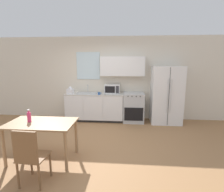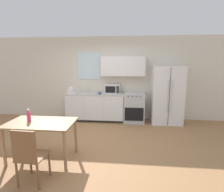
{
  "view_description": "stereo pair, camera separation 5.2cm",
  "coord_description": "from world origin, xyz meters",
  "views": [
    {
      "loc": [
        0.83,
        -3.76,
        1.88
      ],
      "look_at": [
        0.46,
        0.5,
        1.05
      ],
      "focal_mm": 28.0,
      "sensor_mm": 36.0,
      "label": 1
    },
    {
      "loc": [
        0.88,
        -3.76,
        1.88
      ],
      "look_at": [
        0.46,
        0.5,
        1.05
      ],
      "focal_mm": 28.0,
      "sensor_mm": 36.0,
      "label": 2
    }
  ],
  "objects": [
    {
      "name": "drink_bottle",
      "position": [
        -1.01,
        -0.74,
        0.86
      ],
      "size": [
        0.07,
        0.07,
        0.24
      ],
      "color": "#DB386B",
      "rests_on": "dining_table"
    },
    {
      "name": "kitchen_sink",
      "position": [
        -0.45,
        1.71,
        0.91
      ],
      "size": [
        0.64,
        0.41,
        0.27
      ],
      "color": "#B7BABC",
      "rests_on": "kitchen_counter"
    },
    {
      "name": "coffee_mug",
      "position": [
        -0.02,
        1.5,
        0.94
      ],
      "size": [
        0.11,
        0.08,
        0.08
      ],
      "color": "#335999",
      "rests_on": "kitchen_counter"
    },
    {
      "name": "refrigerator",
      "position": [
        2.05,
        1.67,
        0.88
      ],
      "size": [
        0.92,
        0.72,
        1.77
      ],
      "color": "white",
      "rests_on": "ground_plane"
    },
    {
      "name": "wall_back",
      "position": [
        0.08,
        2.02,
        1.4
      ],
      "size": [
        12.0,
        0.38,
        2.7
      ],
      "color": "beige",
      "rests_on": "ground_plane"
    },
    {
      "name": "dining_chair_near",
      "position": [
        -0.6,
        -1.5,
        0.54
      ],
      "size": [
        0.42,
        0.42,
        0.93
      ],
      "rotation": [
        0.0,
        0.0,
        -0.05
      ],
      "color": "brown",
      "rests_on": "ground_plane"
    },
    {
      "name": "kitchen_counter",
      "position": [
        -0.2,
        1.7,
        0.45
      ],
      "size": [
        1.86,
        0.63,
        0.89
      ],
      "color": "#333333",
      "rests_on": "ground_plane"
    },
    {
      "name": "oven_range",
      "position": [
        1.05,
        1.69,
        0.46
      ],
      "size": [
        0.65,
        0.65,
        0.93
      ],
      "color": "#B7BABC",
      "rests_on": "ground_plane"
    },
    {
      "name": "ground_plane",
      "position": [
        0.0,
        0.0,
        0.0
      ],
      "size": [
        12.0,
        12.0,
        0.0
      ],
      "primitive_type": "plane",
      "color": "#9E7047"
    },
    {
      "name": "grocery_bag_0",
      "position": [
        -0.95,
        1.54,
        0.99
      ],
      "size": [
        0.21,
        0.19,
        0.24
      ],
      "rotation": [
        0.0,
        0.0,
        -0.12
      ],
      "color": "white",
      "rests_on": "kitchen_counter"
    },
    {
      "name": "dining_table",
      "position": [
        -0.78,
        -0.74,
        0.65
      ],
      "size": [
        1.26,
        0.75,
        0.76
      ],
      "color": "#997551",
      "rests_on": "ground_plane"
    },
    {
      "name": "microwave",
      "position": [
        0.36,
        1.81,
        1.04
      ],
      "size": [
        0.49,
        0.34,
        0.29
      ],
      "color": "silver",
      "rests_on": "kitchen_counter"
    }
  ]
}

